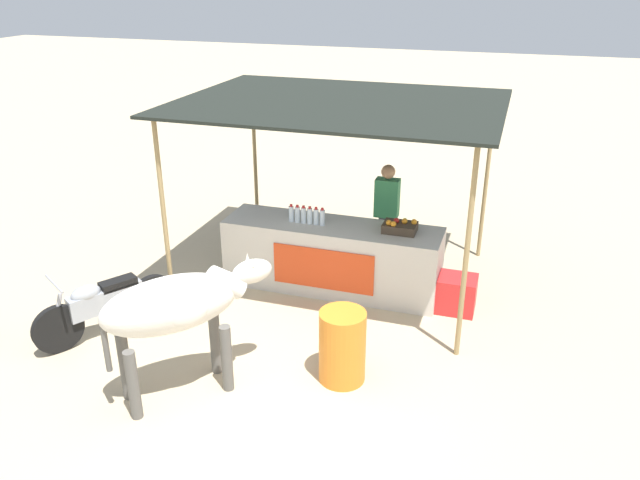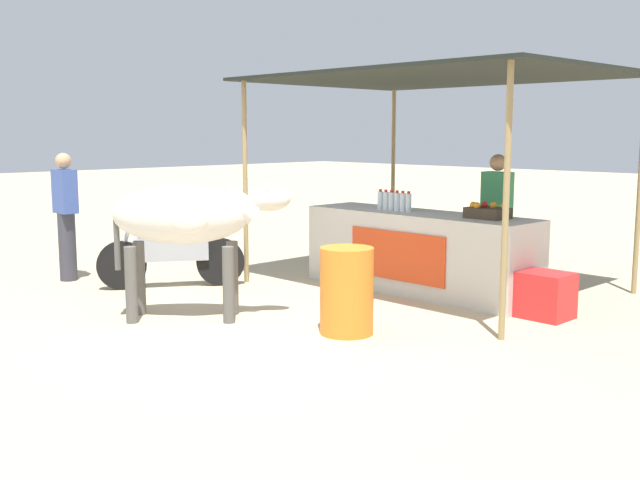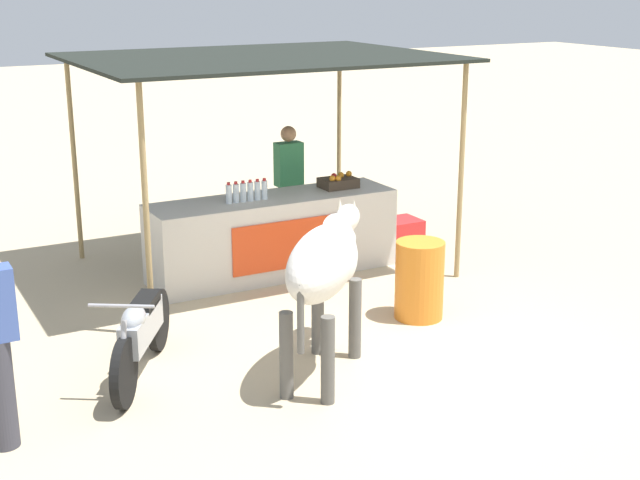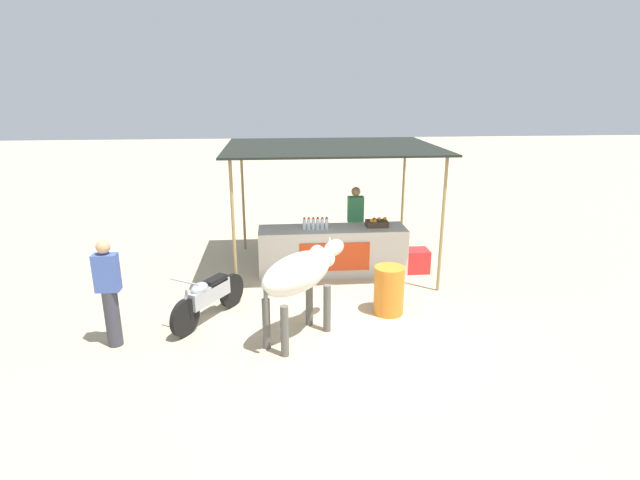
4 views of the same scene
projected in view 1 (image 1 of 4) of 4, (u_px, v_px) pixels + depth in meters
ground_plane at (274, 375)px, 6.97m from camera, size 60.00×60.00×0.00m
stall_counter at (332, 257)px, 8.69m from camera, size 3.00×0.82×0.96m
stall_awning at (340, 109)px, 8.15m from camera, size 4.20×3.20×2.58m
water_bottle_row at (307, 215)px, 8.51m from camera, size 0.52×0.07×0.25m
fruit_crate at (400, 227)px, 8.25m from camera, size 0.44×0.32×0.18m
vendor_behind_counter at (386, 218)px, 9.03m from camera, size 0.34×0.22×1.65m
cooler_box at (453, 293)px, 8.22m from camera, size 0.60×0.44×0.48m
water_barrel at (342, 346)px, 6.75m from camera, size 0.51×0.51×0.83m
cow at (177, 307)px, 6.30m from camera, size 1.53×1.56×1.44m
motorcycle_parked at (104, 304)px, 7.58m from camera, size 1.04×1.57×0.90m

